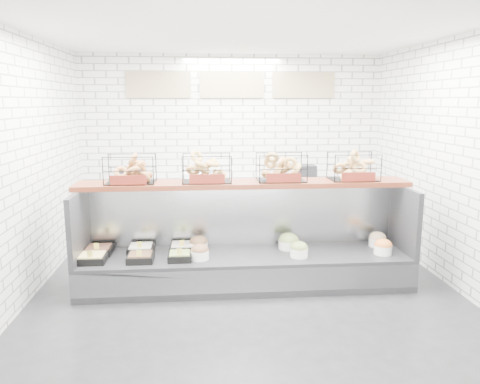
{
  "coord_description": "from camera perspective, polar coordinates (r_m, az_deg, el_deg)",
  "views": [
    {
      "loc": [
        -0.53,
        -5.16,
        2.23
      ],
      "look_at": [
        -0.06,
        0.45,
        1.14
      ],
      "focal_mm": 35.0,
      "sensor_mm": 36.0,
      "label": 1
    }
  ],
  "objects": [
    {
      "name": "room_shell",
      "position": [
        5.79,
        0.44,
        9.26
      ],
      "size": [
        5.02,
        5.51,
        3.01
      ],
      "color": "white",
      "rests_on": "ground"
    },
    {
      "name": "bagel_shelf",
      "position": [
        5.76,
        0.55,
        2.53
      ],
      "size": [
        4.1,
        0.5,
        0.4
      ],
      "color": "#4C1C10",
      "rests_on": "display_case"
    },
    {
      "name": "display_case",
      "position": [
        5.85,
        0.47,
        -8.05
      ],
      "size": [
        4.0,
        0.9,
        1.2
      ],
      "color": "black",
      "rests_on": "ground"
    },
    {
      "name": "ground",
      "position": [
        5.64,
        0.98,
        -12.31
      ],
      "size": [
        5.5,
        5.5,
        0.0
      ],
      "primitive_type": "plane",
      "color": "black",
      "rests_on": "ground"
    },
    {
      "name": "prep_counter",
      "position": [
        7.8,
        -0.89,
        -2.08
      ],
      "size": [
        4.0,
        0.6,
        1.2
      ],
      "color": "#93969B",
      "rests_on": "ground"
    }
  ]
}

